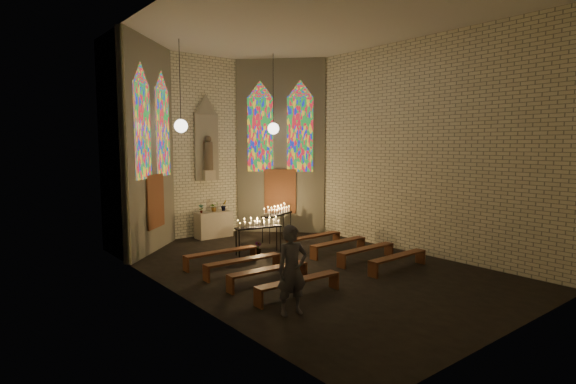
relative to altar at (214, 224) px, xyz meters
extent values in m
plane|color=black|center=(0.00, -5.45, -0.50)|extent=(12.00, 12.00, 0.00)
cube|color=#F5F0CD|center=(0.00, 0.55, 3.00)|extent=(8.00, 0.02, 7.00)
cube|color=#F5F0CD|center=(0.00, -11.45, 3.00)|extent=(8.00, 0.02, 7.00)
cube|color=#F5F0CD|center=(-4.00, -5.45, 3.00)|extent=(0.02, 12.00, 7.00)
cube|color=#F5F0CD|center=(4.00, -5.45, 3.00)|extent=(0.02, 12.00, 7.00)
cube|color=silver|center=(0.00, -5.45, 6.50)|extent=(8.00, 12.00, 0.01)
cube|color=#F5F0CD|center=(-2.75, -0.70, 3.00)|extent=(2.72, 2.72, 7.00)
cube|color=#F5F0CD|center=(2.75, -0.70, 3.00)|extent=(2.72, 2.72, 7.00)
cube|color=#4C3F8C|center=(-3.21, -1.39, 3.50)|extent=(0.78, 0.78, 3.00)
cube|color=#4C3F8C|center=(-2.06, -0.24, 3.50)|extent=(0.78, 0.78, 3.00)
cube|color=#4C3F8C|center=(2.06, -0.24, 3.50)|extent=(0.78, 0.78, 3.00)
cube|color=#4C3F8C|center=(3.21, -1.39, 3.50)|extent=(0.78, 0.78, 3.00)
cube|color=brown|center=(-2.63, -0.82, 1.20)|extent=(0.95, 0.95, 1.80)
cube|color=brown|center=(2.63, -0.82, 1.20)|extent=(0.95, 0.95, 1.80)
cube|color=gray|center=(0.00, 0.47, 3.00)|extent=(1.00, 0.12, 2.60)
cone|color=gray|center=(0.00, 0.47, 4.65)|extent=(1.00, 1.00, 0.80)
cube|color=beige|center=(0.00, 0.33, 1.90)|extent=(0.45, 0.30, 0.40)
cylinder|color=brown|center=(0.00, 0.33, 2.65)|extent=(0.36, 0.36, 1.10)
sphere|color=brown|center=(0.00, 0.33, 3.30)|extent=(0.26, 0.26, 0.26)
sphere|color=white|center=(-1.90, -1.35, 3.70)|extent=(0.44, 0.44, 0.44)
cylinder|color=black|center=(-1.90, -1.35, 5.10)|extent=(0.02, 0.02, 2.80)
sphere|color=white|center=(1.90, -1.35, 3.70)|extent=(0.44, 0.44, 0.44)
cylinder|color=black|center=(1.90, -1.35, 5.10)|extent=(0.02, 0.02, 2.80)
cube|color=beige|center=(0.00, 0.00, 0.00)|extent=(1.40, 0.60, 1.00)
imported|color=#4C723F|center=(-0.55, -0.04, 0.67)|extent=(0.21, 0.17, 0.34)
imported|color=#4C723F|center=(0.06, 0.06, 0.68)|extent=(0.41, 0.38, 0.37)
imported|color=#4C723F|center=(0.46, 0.00, 0.71)|extent=(0.26, 0.22, 0.43)
imported|color=#4C723F|center=(-0.22, -3.34, -0.29)|extent=(0.25, 0.25, 0.41)
cube|color=black|center=(-0.18, -3.31, 0.39)|extent=(1.59, 0.68, 0.05)
cylinder|color=black|center=(-0.92, -3.31, -0.06)|extent=(0.03, 0.03, 0.87)
cylinder|color=black|center=(0.50, -3.60, -0.06)|extent=(0.03, 0.03, 0.87)
cylinder|color=black|center=(-0.86, -3.02, -0.06)|extent=(0.03, 0.03, 0.87)
cylinder|color=black|center=(0.56, -3.32, -0.06)|extent=(0.03, 0.03, 0.87)
cube|color=black|center=(1.69, -1.85, 0.46)|extent=(1.69, 0.99, 0.05)
cylinder|color=black|center=(1.03, -2.29, -0.03)|extent=(0.03, 0.03, 0.94)
cylinder|color=black|center=(2.47, -1.70, -0.03)|extent=(0.03, 0.03, 0.94)
cylinder|color=black|center=(0.91, -2.00, -0.03)|extent=(0.03, 0.03, 0.94)
cylinder|color=black|center=(2.35, -1.41, -0.03)|extent=(0.03, 0.03, 0.94)
cube|color=#582D19|center=(-1.85, -3.78, -0.09)|extent=(2.31, 0.40, 0.06)
cube|color=#582D19|center=(-2.98, -3.75, -0.29)|extent=(0.07, 0.32, 0.41)
cube|color=#582D19|center=(-0.73, -3.82, -0.29)|extent=(0.07, 0.32, 0.41)
cube|color=#582D19|center=(1.85, -3.78, -0.09)|extent=(2.31, 0.40, 0.06)
cube|color=#582D19|center=(0.73, -3.82, -0.29)|extent=(0.07, 0.32, 0.41)
cube|color=#582D19|center=(2.98, -3.75, -0.29)|extent=(0.07, 0.32, 0.41)
cube|color=#582D19|center=(-1.85, -4.98, -0.09)|extent=(2.31, 0.40, 0.06)
cube|color=#582D19|center=(-2.98, -4.95, -0.29)|extent=(0.07, 0.32, 0.41)
cube|color=#582D19|center=(-0.73, -5.02, -0.29)|extent=(0.07, 0.32, 0.41)
cube|color=#582D19|center=(1.85, -4.98, -0.09)|extent=(2.31, 0.40, 0.06)
cube|color=#582D19|center=(0.73, -5.02, -0.29)|extent=(0.07, 0.32, 0.41)
cube|color=#582D19|center=(2.98, -4.95, -0.29)|extent=(0.07, 0.32, 0.41)
cube|color=#582D19|center=(-1.85, -6.18, -0.09)|extent=(2.31, 0.40, 0.06)
cube|color=#582D19|center=(-2.98, -6.15, -0.29)|extent=(0.07, 0.32, 0.41)
cube|color=#582D19|center=(-0.73, -6.22, -0.29)|extent=(0.07, 0.32, 0.41)
cube|color=#582D19|center=(1.85, -6.18, -0.09)|extent=(2.31, 0.40, 0.06)
cube|color=#582D19|center=(0.73, -6.22, -0.29)|extent=(0.07, 0.32, 0.41)
cube|color=#582D19|center=(2.98, -6.15, -0.29)|extent=(0.07, 0.32, 0.41)
cube|color=#582D19|center=(-1.85, -7.38, -0.09)|extent=(2.31, 0.40, 0.06)
cube|color=#582D19|center=(-2.98, -7.35, -0.29)|extent=(0.07, 0.32, 0.41)
cube|color=#582D19|center=(-0.73, -7.42, -0.29)|extent=(0.07, 0.32, 0.41)
cube|color=#582D19|center=(1.85, -7.38, -0.09)|extent=(2.31, 0.40, 0.06)
cube|color=#582D19|center=(0.73, -7.42, -0.29)|extent=(0.07, 0.32, 0.41)
cube|color=#582D19|center=(2.98, -7.35, -0.29)|extent=(0.07, 0.32, 0.41)
imported|color=#47454F|center=(-2.63, -8.10, 0.45)|extent=(0.77, 0.59, 1.91)
camera|label=1|loc=(-8.43, -15.26, 3.08)|focal=28.00mm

